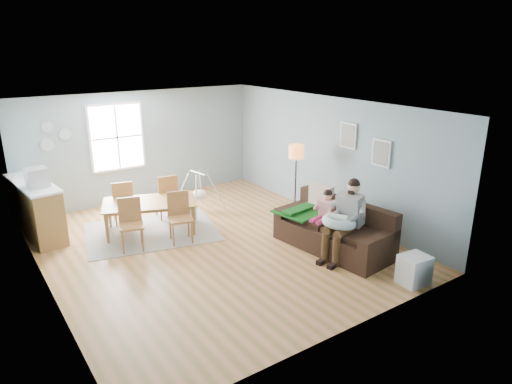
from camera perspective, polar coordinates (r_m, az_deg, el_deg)
room at (r=8.36m, az=-5.96°, el=8.65°), size 8.40×9.40×3.90m
window at (r=11.42m, az=-17.01°, el=6.56°), size 1.32×0.08×1.62m
pictures at (r=9.48m, az=13.36°, el=5.87°), size 0.05×1.34×0.74m
wall_plates at (r=11.06m, az=-24.03°, el=6.38°), size 0.67×0.02×0.66m
sofa at (r=8.91m, az=9.85°, el=-4.99°), size 1.22×2.38×0.92m
green_throw at (r=9.21m, az=5.94°, el=-2.29°), size 1.16×1.01×0.04m
beige_pillow at (r=9.26m, az=8.11°, el=-0.67°), size 0.24×0.54×0.53m
father at (r=8.45m, az=11.10°, el=-3.04°), size 1.07×0.62×1.46m
nursing_pillow at (r=8.34m, az=10.33°, el=-3.70°), size 0.64×0.63×0.25m
infant at (r=8.33m, az=10.13°, el=-3.14°), size 0.26×0.40×0.15m
toddler at (r=8.81m, az=8.53°, el=-2.07°), size 0.59×0.37×0.88m
floor_lamp at (r=10.08m, az=5.05°, el=4.27°), size 0.34×0.34×1.67m
storage_cube at (r=7.99m, az=19.10°, el=-9.20°), size 0.48×0.44×0.50m
rug at (r=9.89m, az=-12.90°, el=-4.83°), size 3.01×2.53×0.01m
dining_table at (r=9.77m, az=-13.03°, el=-3.07°), size 2.13×1.64×0.66m
chair_sw at (r=9.03m, az=-15.40°, el=-3.39°), size 0.56×0.56×0.99m
chair_se at (r=9.16m, az=-9.55°, el=-2.64°), size 0.56×0.56×1.00m
chair_nw at (r=10.25m, az=-16.31°, el=-0.92°), size 0.53×0.53×0.99m
chair_ne at (r=10.35m, az=-11.07°, el=-0.20°), size 0.52×0.52×1.02m
counter at (r=10.33m, az=-25.83°, el=-1.85°), size 0.81×2.08×1.13m
monitor at (r=9.77m, az=-25.71°, el=1.66°), size 0.41×0.39×0.36m
baby_swing at (r=10.73m, az=-7.17°, el=-0.27°), size 1.07×1.09×0.95m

